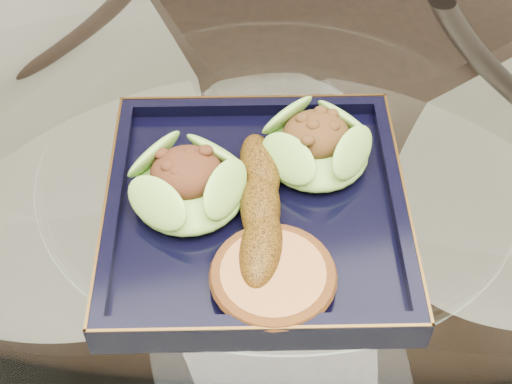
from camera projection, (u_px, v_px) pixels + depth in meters
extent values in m
cylinder|color=white|center=(275.00, 202.00, 0.68)|extent=(1.10, 1.10, 0.01)
torus|color=black|center=(275.00, 202.00, 0.68)|extent=(1.13, 1.13, 0.02)
cylinder|color=black|center=(397.00, 199.00, 1.19)|extent=(0.04, 0.04, 0.75)
cylinder|color=black|center=(56.00, 255.00, 1.11)|extent=(0.04, 0.04, 0.75)
cube|color=black|center=(308.00, 109.00, 1.26)|extent=(0.47, 0.47, 0.04)
cylinder|color=black|center=(272.00, 284.00, 1.28)|extent=(0.03, 0.03, 0.41)
cylinder|color=black|center=(417.00, 216.00, 1.38)|extent=(0.03, 0.03, 0.41)
cylinder|color=black|center=(194.00, 169.00, 1.47)|extent=(0.03, 0.03, 0.41)
cylinder|color=black|center=(326.00, 117.00, 1.57)|extent=(0.03, 0.03, 0.41)
cube|color=black|center=(256.00, 214.00, 0.65)|extent=(0.32, 0.32, 0.02)
ellipsoid|color=#559A2C|center=(188.00, 186.00, 0.64)|extent=(0.13, 0.13, 0.04)
ellipsoid|color=olive|center=(316.00, 147.00, 0.67)|extent=(0.12, 0.12, 0.04)
ellipsoid|color=#623C0A|center=(260.00, 206.00, 0.62)|extent=(0.07, 0.17, 0.03)
cylinder|color=#AB6B39|center=(273.00, 277.00, 0.58)|extent=(0.11, 0.11, 0.02)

